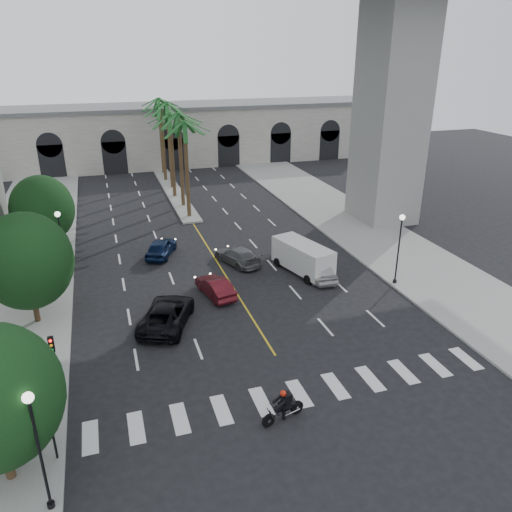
{
  "coord_description": "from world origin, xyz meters",
  "views": [
    {
      "loc": [
        -8.24,
        -20.24,
        15.94
      ],
      "look_at": [
        0.12,
        6.0,
        4.47
      ],
      "focal_mm": 35.0,
      "sensor_mm": 36.0,
      "label": 1
    }
  ],
  "objects_px": {
    "lamp_post_left_far": "(62,240)",
    "motorcycle_rider": "(284,406)",
    "lamp_post_right": "(399,243)",
    "traffic_signal_far": "(54,358)",
    "car_a": "(318,269)",
    "car_b": "(215,287)",
    "lamp_post_left_near": "(38,443)",
    "car_d": "(237,255)",
    "traffic_signal_near": "(48,412)",
    "car_e": "(161,247)",
    "cargo_van": "(303,257)",
    "car_c": "(167,314)"
  },
  "relations": [
    {
      "from": "motorcycle_rider",
      "to": "traffic_signal_far",
      "type": "bearing_deg",
      "value": 139.76
    },
    {
      "from": "lamp_post_right",
      "to": "motorcycle_rider",
      "type": "distance_m",
      "value": 17.05
    },
    {
      "from": "car_e",
      "to": "cargo_van",
      "type": "height_order",
      "value": "cargo_van"
    },
    {
      "from": "car_a",
      "to": "lamp_post_left_far",
      "type": "bearing_deg",
      "value": -13.19
    },
    {
      "from": "motorcycle_rider",
      "to": "car_e",
      "type": "relative_size",
      "value": 0.52
    },
    {
      "from": "traffic_signal_near",
      "to": "car_e",
      "type": "distance_m",
      "value": 22.44
    },
    {
      "from": "traffic_signal_near",
      "to": "car_e",
      "type": "bearing_deg",
      "value": 71.19
    },
    {
      "from": "motorcycle_rider",
      "to": "car_b",
      "type": "relative_size",
      "value": 0.55
    },
    {
      "from": "cargo_van",
      "to": "lamp_post_left_near",
      "type": "bearing_deg",
      "value": -150.68
    },
    {
      "from": "cargo_van",
      "to": "lamp_post_right",
      "type": "bearing_deg",
      "value": -51.32
    },
    {
      "from": "traffic_signal_near",
      "to": "cargo_van",
      "type": "relative_size",
      "value": 0.63
    },
    {
      "from": "lamp_post_left_far",
      "to": "motorcycle_rider",
      "type": "relative_size",
      "value": 2.38
    },
    {
      "from": "lamp_post_left_far",
      "to": "motorcycle_rider",
      "type": "xyz_separation_m",
      "value": [
        10.02,
        -19.02,
        -2.47
      ]
    },
    {
      "from": "lamp_post_right",
      "to": "traffic_signal_near",
      "type": "distance_m",
      "value": 25.02
    },
    {
      "from": "cargo_van",
      "to": "car_c",
      "type": "bearing_deg",
      "value": -172.06
    },
    {
      "from": "car_c",
      "to": "cargo_van",
      "type": "distance_m",
      "value": 12.09
    },
    {
      "from": "traffic_signal_near",
      "to": "cargo_van",
      "type": "height_order",
      "value": "traffic_signal_near"
    },
    {
      "from": "lamp_post_right",
      "to": "car_c",
      "type": "bearing_deg",
      "value": -177.46
    },
    {
      "from": "lamp_post_left_near",
      "to": "car_e",
      "type": "xyz_separation_m",
      "value": [
        7.31,
        23.67,
        -2.48
      ]
    },
    {
      "from": "motorcycle_rider",
      "to": "car_a",
      "type": "height_order",
      "value": "motorcycle_rider"
    },
    {
      "from": "lamp_post_left_far",
      "to": "car_a",
      "type": "distance_m",
      "value": 18.85
    },
    {
      "from": "lamp_post_left_far",
      "to": "car_e",
      "type": "bearing_deg",
      "value": 20.06
    },
    {
      "from": "traffic_signal_far",
      "to": "car_d",
      "type": "distance_m",
      "value": 18.85
    },
    {
      "from": "lamp_post_right",
      "to": "traffic_signal_far",
      "type": "height_order",
      "value": "lamp_post_right"
    },
    {
      "from": "motorcycle_rider",
      "to": "car_a",
      "type": "xyz_separation_m",
      "value": [
        7.91,
        13.76,
        -0.0
      ]
    },
    {
      "from": "lamp_post_left_far",
      "to": "car_e",
      "type": "height_order",
      "value": "lamp_post_left_far"
    },
    {
      "from": "lamp_post_left_near",
      "to": "car_e",
      "type": "bearing_deg",
      "value": 72.83
    },
    {
      "from": "car_b",
      "to": "car_c",
      "type": "distance_m",
      "value": 4.8
    },
    {
      "from": "lamp_post_left_far",
      "to": "car_a",
      "type": "height_order",
      "value": "lamp_post_left_far"
    },
    {
      "from": "traffic_signal_near",
      "to": "motorcycle_rider",
      "type": "height_order",
      "value": "traffic_signal_near"
    },
    {
      "from": "lamp_post_left_near",
      "to": "car_e",
      "type": "height_order",
      "value": "lamp_post_left_near"
    },
    {
      "from": "lamp_post_left_far",
      "to": "lamp_post_right",
      "type": "height_order",
      "value": "same"
    },
    {
      "from": "car_b",
      "to": "car_d",
      "type": "xyz_separation_m",
      "value": [
        3.0,
        4.99,
        0.01
      ]
    },
    {
      "from": "lamp_post_right",
      "to": "lamp_post_left_far",
      "type": "bearing_deg",
      "value": 160.67
    },
    {
      "from": "lamp_post_left_far",
      "to": "car_c",
      "type": "relative_size",
      "value": 0.96
    },
    {
      "from": "traffic_signal_near",
      "to": "car_c",
      "type": "height_order",
      "value": "traffic_signal_near"
    },
    {
      "from": "lamp_post_left_near",
      "to": "car_d",
      "type": "relative_size",
      "value": 1.14
    },
    {
      "from": "cargo_van",
      "to": "traffic_signal_far",
      "type": "bearing_deg",
      "value": -163.76
    },
    {
      "from": "lamp_post_left_far",
      "to": "car_a",
      "type": "xyz_separation_m",
      "value": [
        17.93,
        -5.26,
        -2.47
      ]
    },
    {
      "from": "traffic_signal_near",
      "to": "cargo_van",
      "type": "bearing_deg",
      "value": 40.36
    },
    {
      "from": "lamp_post_left_far",
      "to": "traffic_signal_far",
      "type": "bearing_deg",
      "value": -89.6
    },
    {
      "from": "lamp_post_left_near",
      "to": "traffic_signal_near",
      "type": "distance_m",
      "value": 2.6
    },
    {
      "from": "lamp_post_left_far",
      "to": "car_c",
      "type": "distance_m",
      "value": 10.95
    },
    {
      "from": "traffic_signal_near",
      "to": "car_c",
      "type": "xyz_separation_m",
      "value": [
        6.02,
        9.76,
        -1.74
      ]
    },
    {
      "from": "traffic_signal_far",
      "to": "cargo_van",
      "type": "bearing_deg",
      "value": 31.64
    },
    {
      "from": "car_b",
      "to": "cargo_van",
      "type": "bearing_deg",
      "value": -177.42
    },
    {
      "from": "traffic_signal_near",
      "to": "car_a",
      "type": "height_order",
      "value": "traffic_signal_near"
    },
    {
      "from": "traffic_signal_near",
      "to": "car_e",
      "type": "height_order",
      "value": "traffic_signal_near"
    },
    {
      "from": "lamp_post_right",
      "to": "motorcycle_rider",
      "type": "xyz_separation_m",
      "value": [
        -12.78,
        -11.02,
        -2.47
      ]
    },
    {
      "from": "lamp_post_left_far",
      "to": "car_b",
      "type": "height_order",
      "value": "lamp_post_left_far"
    }
  ]
}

